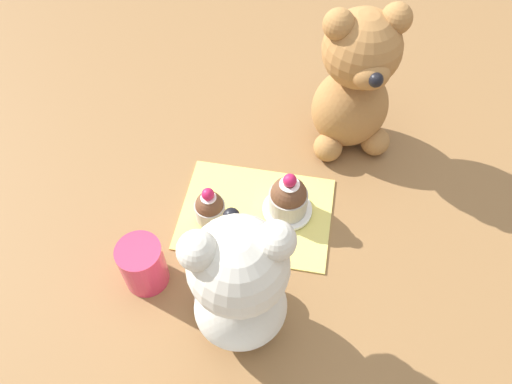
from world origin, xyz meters
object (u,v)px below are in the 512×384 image
(cupcake_near_cream_bear, at_px, (210,207))
(saucer_plate, at_px, (287,209))
(teddy_bear_cream, at_px, (239,286))
(juice_glass, at_px, (143,265))
(teddy_bear_tan, at_px, (356,84))
(cupcake_near_tan_bear, at_px, (288,197))

(cupcake_near_cream_bear, xyz_separation_m, saucer_plate, (-0.11, -0.03, -0.02))
(cupcake_near_cream_bear, bearing_deg, saucer_plate, -164.28)
(teddy_bear_cream, bearing_deg, cupcake_near_cream_bear, -81.71)
(teddy_bear_cream, bearing_deg, juice_glass, -35.13)
(teddy_bear_tan, distance_m, cupcake_near_cream_bear, 0.28)
(teddy_bear_tan, distance_m, saucer_plate, 0.21)
(teddy_bear_cream, relative_size, juice_glass, 3.01)
(saucer_plate, bearing_deg, cupcake_near_tan_bear, 90.00)
(juice_glass, bearing_deg, teddy_bear_cream, 163.29)
(saucer_plate, height_order, cupcake_near_tan_bear, cupcake_near_tan_bear)
(cupcake_near_tan_bear, bearing_deg, juice_glass, 39.03)
(cupcake_near_tan_bear, height_order, juice_glass, cupcake_near_tan_bear)
(teddy_bear_tan, relative_size, cupcake_near_cream_bear, 3.74)
(teddy_bear_cream, xyz_separation_m, teddy_bear_tan, (-0.11, -0.34, 0.01))
(cupcake_near_cream_bear, distance_m, saucer_plate, 0.11)
(teddy_bear_tan, xyz_separation_m, cupcake_near_tan_bear, (0.07, 0.16, -0.08))
(teddy_bear_cream, distance_m, cupcake_near_tan_bear, 0.20)
(teddy_bear_tan, relative_size, saucer_plate, 3.34)
(teddy_bear_cream, distance_m, teddy_bear_tan, 0.36)
(cupcake_near_cream_bear, relative_size, saucer_plate, 0.89)
(cupcake_near_cream_bear, relative_size, juice_glass, 0.86)
(teddy_bear_cream, bearing_deg, cupcake_near_tan_bear, -118.81)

